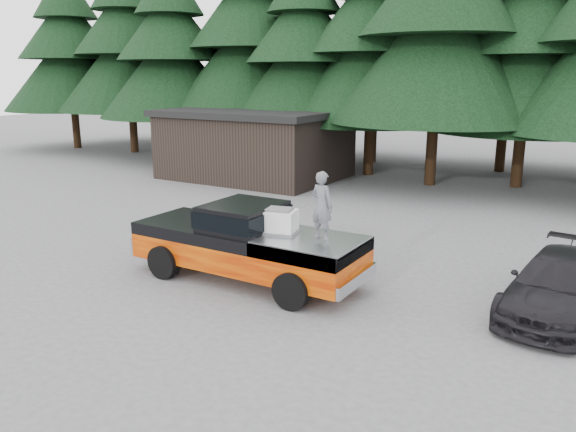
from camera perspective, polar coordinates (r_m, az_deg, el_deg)
The scene contains 8 objects.
ground at distance 13.50m, azimuth -0.49°, elevation -7.29°, with size 120.00×120.00×0.00m, color #505053.
pickup_truck at distance 13.83m, azimuth -4.15°, elevation -3.87°, with size 6.00×2.04×1.33m, color #DB6305, non-canonical shape.
truck_cab at distance 13.62m, azimuth -4.57°, elevation 0.04°, with size 1.66×1.90×0.59m, color black.
air_compressor at distance 13.11m, azimuth -0.87°, elevation -0.63°, with size 0.76×0.63×0.52m, color silver.
man_on_bed at distance 12.49m, azimuth 3.48°, elevation 1.05°, with size 0.57×0.37×1.56m, color #57595F.
parked_car at distance 13.21m, azimuth 25.84°, elevation -6.34°, with size 1.77×4.35×1.26m, color black.
utility_building at distance 27.73m, azimuth -3.33°, elevation 7.39°, with size 8.40×6.40×3.30m.
treeline at distance 28.70m, azimuth 19.72°, elevation 18.98°, with size 60.15×16.05×17.50m.
Camera 1 is at (6.60, -10.69, 4.95)m, focal length 35.00 mm.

